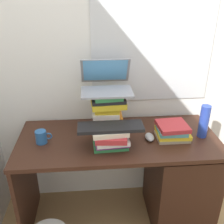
{
  "coord_description": "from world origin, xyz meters",
  "views": [
    {
      "loc": [
        -0.17,
        -1.55,
        1.73
      ],
      "look_at": [
        -0.04,
        0.05,
        0.95
      ],
      "focal_mm": 41.54,
      "sensor_mm": 36.0,
      "label": 1
    }
  ],
  "objects_px": {
    "desk": "(165,176)",
    "book_stack_side": "(172,131)",
    "mug": "(41,137)",
    "keyboard": "(111,127)",
    "laptop": "(106,83)",
    "water_bottle": "(204,121)",
    "book_stack_tall": "(108,113)",
    "computer_mouse": "(150,137)",
    "book_stack_keyboard_riser": "(111,138)"
  },
  "relations": [
    {
      "from": "desk",
      "to": "water_bottle",
      "type": "bearing_deg",
      "value": -1.06
    },
    {
      "from": "book_stack_tall",
      "to": "laptop",
      "type": "xyz_separation_m",
      "value": [
        -0.01,
        0.06,
        0.2
      ]
    },
    {
      "from": "book_stack_keyboard_riser",
      "to": "book_stack_tall",
      "type": "bearing_deg",
      "value": 91.62
    },
    {
      "from": "book_stack_keyboard_riser",
      "to": "laptop",
      "type": "relative_size",
      "value": 0.71
    },
    {
      "from": "book_stack_tall",
      "to": "book_stack_keyboard_riser",
      "type": "relative_size",
      "value": 1.24
    },
    {
      "from": "desk",
      "to": "book_stack_keyboard_riser",
      "type": "distance_m",
      "value": 0.6
    },
    {
      "from": "mug",
      "to": "water_bottle",
      "type": "relative_size",
      "value": 0.48
    },
    {
      "from": "desk",
      "to": "book_stack_keyboard_riser",
      "type": "xyz_separation_m",
      "value": [
        -0.42,
        -0.09,
        0.42
      ]
    },
    {
      "from": "laptop",
      "to": "book_stack_tall",
      "type": "bearing_deg",
      "value": -84.24
    },
    {
      "from": "water_bottle",
      "to": "laptop",
      "type": "bearing_deg",
      "value": 164.93
    },
    {
      "from": "book_stack_side",
      "to": "laptop",
      "type": "bearing_deg",
      "value": 157.95
    },
    {
      "from": "computer_mouse",
      "to": "water_bottle",
      "type": "distance_m",
      "value": 0.39
    },
    {
      "from": "book_stack_tall",
      "to": "keyboard",
      "type": "distance_m",
      "value": 0.2
    },
    {
      "from": "keyboard",
      "to": "computer_mouse",
      "type": "height_order",
      "value": "keyboard"
    },
    {
      "from": "book_stack_keyboard_riser",
      "to": "computer_mouse",
      "type": "relative_size",
      "value": 2.37
    },
    {
      "from": "book_stack_tall",
      "to": "water_bottle",
      "type": "distance_m",
      "value": 0.67
    },
    {
      "from": "water_bottle",
      "to": "mug",
      "type": "bearing_deg",
      "value": 179.6
    },
    {
      "from": "book_stack_side",
      "to": "keyboard",
      "type": "xyz_separation_m",
      "value": [
        -0.44,
        -0.09,
        0.1
      ]
    },
    {
      "from": "mug",
      "to": "water_bottle",
      "type": "xyz_separation_m",
      "value": [
        1.12,
        -0.01,
        0.07
      ]
    },
    {
      "from": "laptop",
      "to": "water_bottle",
      "type": "distance_m",
      "value": 0.73
    },
    {
      "from": "book_stack_side",
      "to": "mug",
      "type": "bearing_deg",
      "value": 179.39
    },
    {
      "from": "laptop",
      "to": "mug",
      "type": "distance_m",
      "value": 0.58
    },
    {
      "from": "laptop",
      "to": "keyboard",
      "type": "xyz_separation_m",
      "value": [
        0.01,
        -0.27,
        -0.2
      ]
    },
    {
      "from": "mug",
      "to": "computer_mouse",
      "type": "bearing_deg",
      "value": -1.45
    },
    {
      "from": "book_stack_tall",
      "to": "laptop",
      "type": "bearing_deg",
      "value": 95.76
    },
    {
      "from": "book_stack_side",
      "to": "water_bottle",
      "type": "xyz_separation_m",
      "value": [
        0.22,
        0.0,
        0.07
      ]
    },
    {
      "from": "computer_mouse",
      "to": "keyboard",
      "type": "bearing_deg",
      "value": -164.37
    },
    {
      "from": "book_stack_tall",
      "to": "mug",
      "type": "bearing_deg",
      "value": -166.77
    },
    {
      "from": "book_stack_side",
      "to": "book_stack_keyboard_riser",
      "type": "bearing_deg",
      "value": -168.55
    },
    {
      "from": "desk",
      "to": "book_stack_keyboard_riser",
      "type": "bearing_deg",
      "value": -167.32
    },
    {
      "from": "keyboard",
      "to": "laptop",
      "type": "bearing_deg",
      "value": 91.53
    },
    {
      "from": "mug",
      "to": "keyboard",
      "type": "bearing_deg",
      "value": -11.78
    },
    {
      "from": "book_stack_side",
      "to": "computer_mouse",
      "type": "xyz_separation_m",
      "value": [
        -0.16,
        -0.01,
        -0.03
      ]
    },
    {
      "from": "computer_mouse",
      "to": "water_bottle",
      "type": "bearing_deg",
      "value": 1.64
    },
    {
      "from": "book_stack_side",
      "to": "desk",
      "type": "bearing_deg",
      "value": 159.48
    },
    {
      "from": "book_stack_tall",
      "to": "computer_mouse",
      "type": "height_order",
      "value": "book_stack_tall"
    },
    {
      "from": "laptop",
      "to": "mug",
      "type": "bearing_deg",
      "value": -159.25
    },
    {
      "from": "desk",
      "to": "book_stack_side",
      "type": "distance_m",
      "value": 0.4
    },
    {
      "from": "desk",
      "to": "keyboard",
      "type": "height_order",
      "value": "keyboard"
    },
    {
      "from": "keyboard",
      "to": "desk",
      "type": "bearing_deg",
      "value": 11.97
    },
    {
      "from": "water_bottle",
      "to": "book_stack_side",
      "type": "bearing_deg",
      "value": -179.55
    },
    {
      "from": "desk",
      "to": "water_bottle",
      "type": "height_order",
      "value": "water_bottle"
    },
    {
      "from": "book_stack_side",
      "to": "mug",
      "type": "distance_m",
      "value": 0.9
    },
    {
      "from": "book_stack_keyboard_riser",
      "to": "mug",
      "type": "bearing_deg",
      "value": 168.14
    },
    {
      "from": "computer_mouse",
      "to": "mug",
      "type": "relative_size",
      "value": 0.92
    },
    {
      "from": "desk",
      "to": "mug",
      "type": "distance_m",
      "value": 0.97
    },
    {
      "from": "book_stack_tall",
      "to": "book_stack_keyboard_riser",
      "type": "xyz_separation_m",
      "value": [
        0.01,
        -0.21,
        -0.08
      ]
    },
    {
      "from": "keyboard",
      "to": "water_bottle",
      "type": "xyz_separation_m",
      "value": [
        0.66,
        0.09,
        -0.04
      ]
    },
    {
      "from": "book_stack_keyboard_riser",
      "to": "computer_mouse",
      "type": "distance_m",
      "value": 0.29
    },
    {
      "from": "desk",
      "to": "laptop",
      "type": "xyz_separation_m",
      "value": [
        -0.43,
        0.17,
        0.71
      ]
    }
  ]
}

